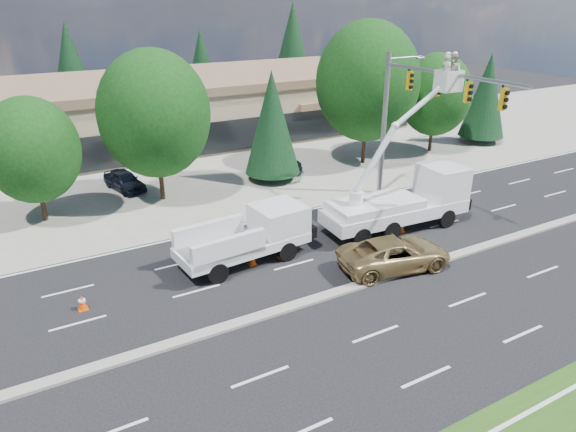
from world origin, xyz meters
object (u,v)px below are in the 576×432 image
signal_mast (409,107)px  minivan (395,254)px  utility_pickup (252,240)px  bucket_truck (409,192)px

signal_mast → minivan: 10.26m
utility_pickup → bucket_truck: 9.50m
bucket_truck → minivan: bucket_truck is taller
utility_pickup → minivan: (5.57, -4.15, -0.27)m
signal_mast → minivan: size_ratio=1.86×
minivan → bucket_truck: bearing=-37.9°
utility_pickup → minivan: size_ratio=1.23×
utility_pickup → bucket_truck: size_ratio=0.71×
minivan → signal_mast: bearing=-33.3°
utility_pickup → bucket_truck: (9.43, -0.60, 0.98)m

